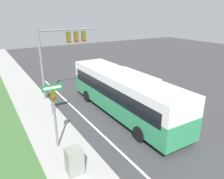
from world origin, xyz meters
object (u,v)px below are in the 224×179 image
at_px(street_sign, 52,92).
at_px(utility_cabinet, 74,161).
at_px(pedestrian_signal, 54,111).
at_px(bus, 123,91).
at_px(signal_gantry, 62,47).

distance_m(street_sign, utility_cabinet, 6.82).
bearing_deg(pedestrian_signal, street_sign, 75.50).
bearing_deg(bus, pedestrian_signal, -162.62).
height_order(pedestrian_signal, utility_cabinet, pedestrian_signal).
bearing_deg(utility_cabinet, bus, 37.32).
relative_size(bus, signal_gantry, 1.90).
bearing_deg(bus, signal_gantry, 113.22).
bearing_deg(utility_cabinet, street_sign, 80.94).
bearing_deg(street_sign, utility_cabinet, -99.06).
distance_m(bus, pedestrian_signal, 5.83).
height_order(bus, pedestrian_signal, pedestrian_signal).
bearing_deg(utility_cabinet, pedestrian_signal, 90.45).
xyz_separation_m(bus, utility_cabinet, (-5.53, -4.21, -1.02)).
distance_m(pedestrian_signal, street_sign, 4.35).
bearing_deg(pedestrian_signal, signal_gantry, 67.26).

